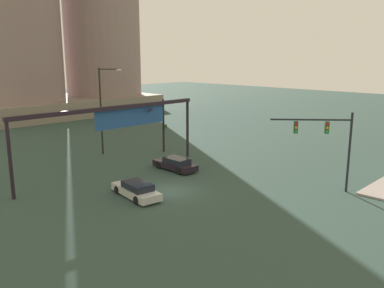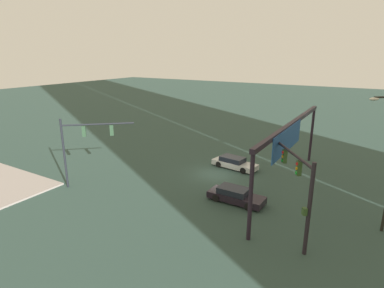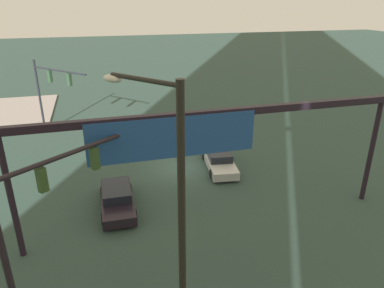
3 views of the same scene
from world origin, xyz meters
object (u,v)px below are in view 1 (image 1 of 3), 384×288
sedan_car_waiting_far (175,164)px  sedan_car_approaching (136,190)px  traffic_signal_near_corner (328,137)px  streetlamp_curved_arm (103,105)px  traffic_signal_opposite_side (160,118)px

sedan_car_waiting_far → sedan_car_approaching: bearing=116.1°
traffic_signal_near_corner → sedan_car_approaching: (-11.33, 9.62, -3.88)m
traffic_signal_near_corner → streetlamp_curved_arm: size_ratio=0.68×
traffic_signal_near_corner → sedan_car_waiting_far: bearing=-23.9°
traffic_signal_near_corner → traffic_signal_opposite_side: bearing=-38.0°
traffic_signal_near_corner → traffic_signal_opposite_side: 18.49m
sedan_car_approaching → sedan_car_waiting_far: 8.01m
traffic_signal_opposite_side → sedan_car_waiting_far: traffic_signal_opposite_side is taller
traffic_signal_near_corner → sedan_car_approaching: traffic_signal_near_corner is taller
traffic_signal_near_corner → sedan_car_waiting_far: traffic_signal_near_corner is taller
sedan_car_approaching → streetlamp_curved_arm: bearing=-16.9°
streetlamp_curved_arm → sedan_car_waiting_far: bearing=-32.9°
traffic_signal_near_corner → sedan_car_waiting_far: 14.13m
sedan_car_approaching → sedan_car_waiting_far: same height
traffic_signal_opposite_side → sedan_car_approaching: traffic_signal_opposite_side is taller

